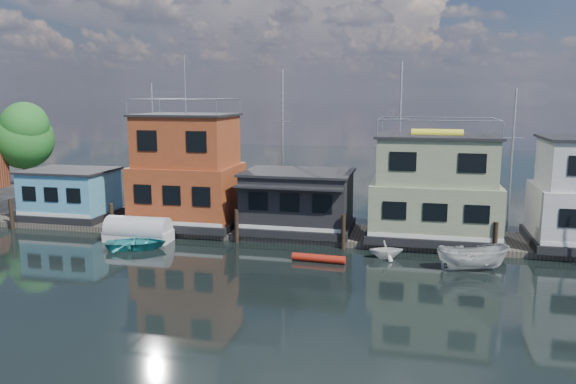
% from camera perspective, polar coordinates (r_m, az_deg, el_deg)
% --- Properties ---
extents(ground, '(160.00, 160.00, 0.00)m').
position_cam_1_polar(ground, '(27.58, -3.20, -10.47)').
color(ground, black).
rests_on(ground, ground).
extents(dock, '(48.00, 5.00, 0.40)m').
position_cam_1_polar(dock, '(38.69, 1.73, -4.16)').
color(dock, '#595147').
rests_on(dock, ground).
extents(houseboat_blue, '(6.40, 4.90, 3.66)m').
position_cam_1_polar(houseboat_blue, '(45.25, -21.23, -0.18)').
color(houseboat_blue, black).
rests_on(houseboat_blue, dock).
extents(houseboat_red, '(7.40, 5.90, 11.86)m').
position_cam_1_polar(houseboat_red, '(40.42, -10.16, 1.94)').
color(houseboat_red, black).
rests_on(houseboat_red, dock).
extents(houseboat_dark, '(7.40, 6.10, 4.06)m').
position_cam_1_polar(houseboat_dark, '(38.29, 1.00, -0.90)').
color(houseboat_dark, black).
rests_on(houseboat_dark, dock).
extents(houseboat_green, '(8.40, 5.90, 7.03)m').
position_cam_1_polar(houseboat_green, '(37.34, 14.66, 0.26)').
color(houseboat_green, black).
rests_on(houseboat_green, dock).
extents(pilings, '(42.28, 0.28, 2.20)m').
position_cam_1_polar(pilings, '(35.88, 0.34, -3.79)').
color(pilings, '#2D2116').
rests_on(pilings, ground).
extents(background_masts, '(36.40, 0.16, 12.00)m').
position_cam_1_polar(background_masts, '(43.09, 9.56, 4.38)').
color(background_masts, silver).
rests_on(background_masts, ground).
extents(red_kayak, '(3.15, 0.64, 0.46)m').
position_cam_1_polar(red_kayak, '(32.73, 3.12, -6.74)').
color(red_kayak, '#AB2012').
rests_on(red_kayak, ground).
extents(dinghy_white, '(2.44, 2.24, 1.08)m').
position_cam_1_polar(dinghy_white, '(33.86, 9.93, -5.76)').
color(dinghy_white, white).
rests_on(dinghy_white, ground).
extents(dinghy_teal, '(4.35, 3.68, 0.77)m').
position_cam_1_polar(dinghy_teal, '(36.65, -15.15, -5.01)').
color(dinghy_teal, teal).
rests_on(dinghy_teal, ground).
extents(tarp_runabout, '(4.43, 1.87, 1.78)m').
position_cam_1_polar(tarp_runabout, '(38.41, -14.97, -3.89)').
color(tarp_runabout, silver).
rests_on(tarp_runabout, ground).
extents(motorboat, '(4.08, 2.05, 1.51)m').
position_cam_1_polar(motorboat, '(32.60, 18.24, -6.35)').
color(motorboat, silver).
rests_on(motorboat, ground).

